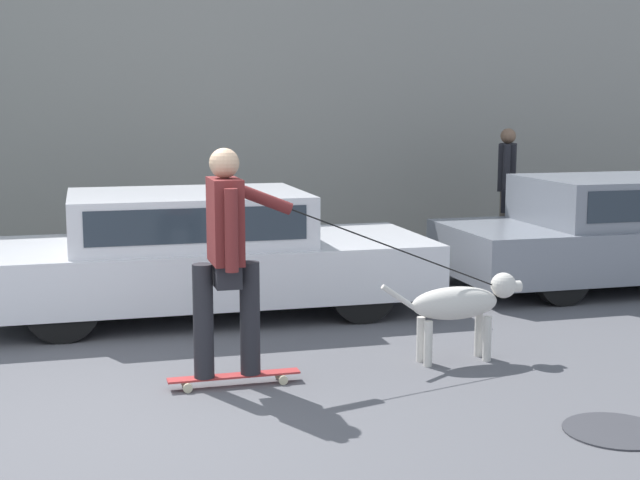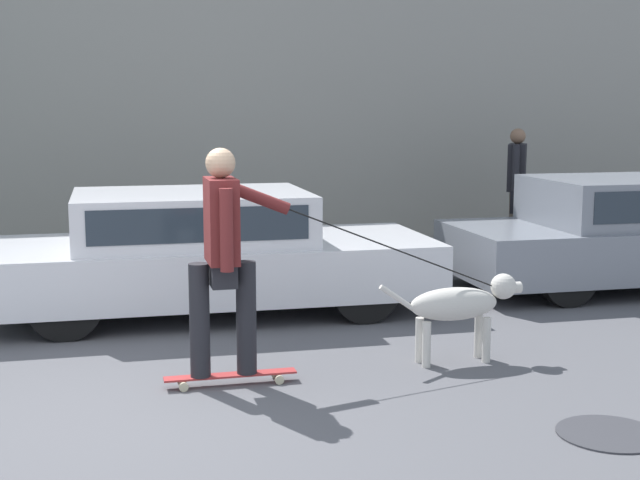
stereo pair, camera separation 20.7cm
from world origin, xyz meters
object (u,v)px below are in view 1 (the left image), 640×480
object	(u,v)px
parked_car_1	(201,254)
pedestrian_with_bag	(507,185)
dog	(462,304)
parked_car_2	(633,233)
skateboarder	(228,253)

from	to	relation	value
parked_car_1	pedestrian_with_bag	bearing A→B (deg)	22.76
parked_car_1	pedestrian_with_bag	distance (m)	4.66
dog	pedestrian_with_bag	size ratio (longest dim) A/B	0.75
parked_car_1	parked_car_2	distance (m)	5.10
parked_car_1	dog	bearing A→B (deg)	-50.94
parked_car_1	skateboarder	bearing A→B (deg)	-92.73
dog	pedestrian_with_bag	world-z (taller)	pedestrian_with_bag
pedestrian_with_bag	parked_car_1	bearing A→B (deg)	51.67
skateboarder	pedestrian_with_bag	world-z (taller)	pedestrian_with_bag
dog	skateboarder	distance (m)	2.04
parked_car_2	pedestrian_with_bag	xyz separation A→B (m)	(-0.77, 1.67, 0.44)
parked_car_2	pedestrian_with_bag	bearing A→B (deg)	116.53
dog	skateboarder	size ratio (longest dim) A/B	0.44
parked_car_2	dog	world-z (taller)	parked_car_2
parked_car_2	parked_car_1	bearing A→B (deg)	-178.34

